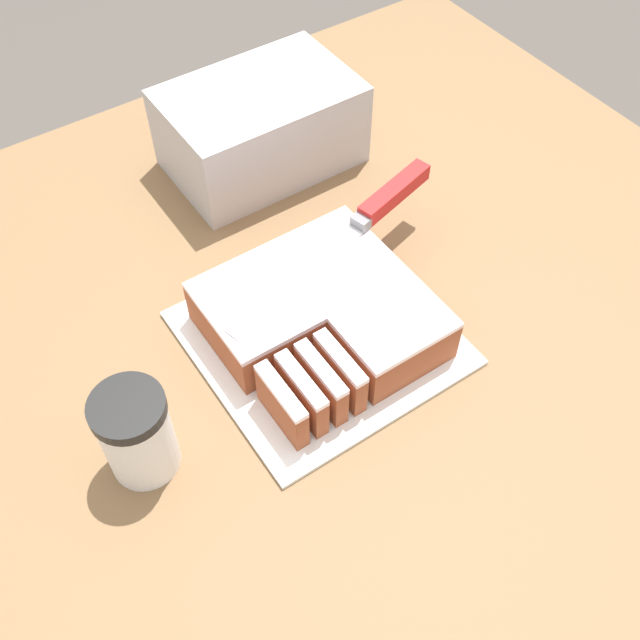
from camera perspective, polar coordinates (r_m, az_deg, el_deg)
name	(u,v)px	position (r m, az deg, el deg)	size (l,w,h in m)	color
ground_plane	(292,607)	(1.71, -2.16, -21.00)	(8.00, 8.00, 0.00)	#4C4742
countertop	(284,520)	(1.28, -2.79, -14.96)	(1.40, 1.10, 0.91)	brown
cake_board	(320,338)	(0.89, 0.00, -1.36)	(0.28, 0.28, 0.01)	white
cake	(321,314)	(0.87, 0.09, 0.43)	(0.23, 0.23, 0.06)	#994C2D
knife	(376,208)	(0.93, 4.31, 8.48)	(0.34, 0.11, 0.02)	silver
coffee_cup	(137,434)	(0.78, -13.79, -8.41)	(0.08, 0.08, 0.11)	white
storage_box	(261,127)	(1.08, -4.54, 14.46)	(0.26, 0.17, 0.12)	#B2B2B7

